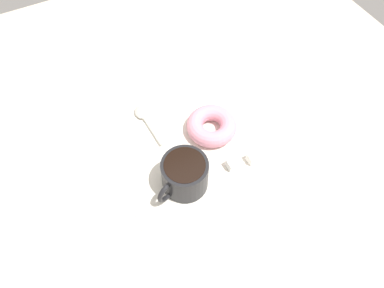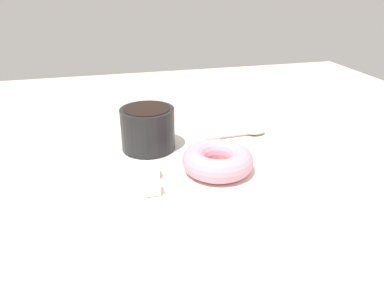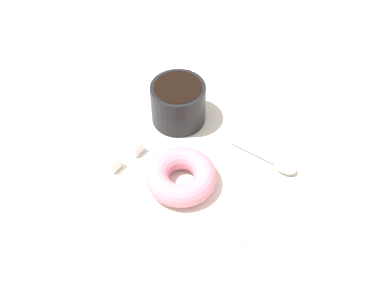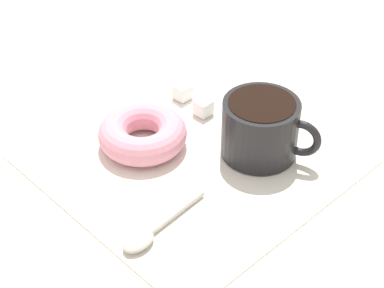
# 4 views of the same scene
# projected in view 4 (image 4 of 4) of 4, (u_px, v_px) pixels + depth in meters

# --- Properties ---
(ground_plane) EXTENTS (1.20, 1.20, 0.02)m
(ground_plane) POSITION_uv_depth(u_px,v_px,m) (163.00, 166.00, 0.74)
(ground_plane) COLOR beige
(napkin) EXTENTS (0.32, 0.32, 0.00)m
(napkin) POSITION_uv_depth(u_px,v_px,m) (192.00, 159.00, 0.74)
(napkin) COLOR white
(napkin) RESTS_ON ground_plane
(coffee_cup) EXTENTS (0.11, 0.09, 0.07)m
(coffee_cup) POSITION_uv_depth(u_px,v_px,m) (261.00, 127.00, 0.72)
(coffee_cup) COLOR black
(coffee_cup) RESTS_ON napkin
(donut) EXTENTS (0.10, 0.10, 0.03)m
(donut) POSITION_uv_depth(u_px,v_px,m) (142.00, 134.00, 0.74)
(donut) COLOR pink
(donut) RESTS_ON napkin
(spoon) EXTENTS (0.03, 0.11, 0.01)m
(spoon) POSITION_uv_depth(u_px,v_px,m) (148.00, 234.00, 0.64)
(spoon) COLOR #B7B2A8
(spoon) RESTS_ON napkin
(sugar_cube) EXTENTS (0.02, 0.02, 0.02)m
(sugar_cube) POSITION_uv_depth(u_px,v_px,m) (182.00, 92.00, 0.83)
(sugar_cube) COLOR white
(sugar_cube) RESTS_ON napkin
(sugar_cube_extra) EXTENTS (0.02, 0.02, 0.02)m
(sugar_cube_extra) POSITION_uv_depth(u_px,v_px,m) (203.00, 107.00, 0.80)
(sugar_cube_extra) COLOR white
(sugar_cube_extra) RESTS_ON napkin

